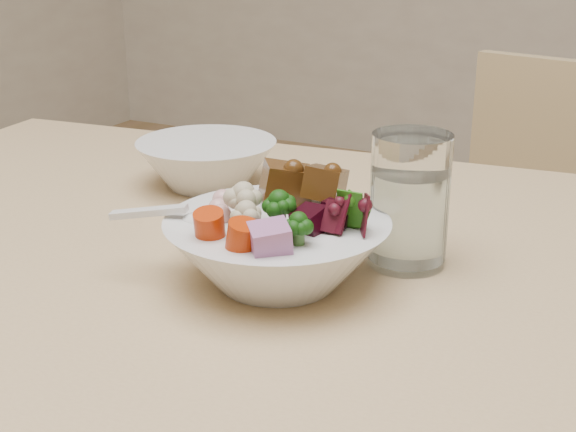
{
  "coord_description": "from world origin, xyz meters",
  "views": [
    {
      "loc": [
        0.26,
        -0.47,
        1.04
      ],
      "look_at": [
        -0.04,
        0.1,
        0.8
      ],
      "focal_mm": 50.0,
      "sensor_mm": 36.0,
      "label": 1
    }
  ],
  "objects_px": {
    "dining_table": "(471,396)",
    "food_bowl": "(280,246)",
    "side_bowl": "(207,164)",
    "water_glass": "(409,206)",
    "chair_far": "(539,289)"
  },
  "relations": [
    {
      "from": "dining_table",
      "to": "food_bowl",
      "type": "height_order",
      "value": "food_bowl"
    },
    {
      "from": "food_bowl",
      "to": "side_bowl",
      "type": "relative_size",
      "value": 1.19
    },
    {
      "from": "food_bowl",
      "to": "side_bowl",
      "type": "bearing_deg",
      "value": 135.32
    },
    {
      "from": "water_glass",
      "to": "side_bowl",
      "type": "distance_m",
      "value": 0.32
    },
    {
      "from": "food_bowl",
      "to": "side_bowl",
      "type": "xyz_separation_m",
      "value": [
        -0.21,
        0.2,
        -0.01
      ]
    },
    {
      "from": "dining_table",
      "to": "side_bowl",
      "type": "height_order",
      "value": "side_bowl"
    },
    {
      "from": "dining_table",
      "to": "side_bowl",
      "type": "xyz_separation_m",
      "value": [
        -0.38,
        0.19,
        0.1
      ]
    },
    {
      "from": "food_bowl",
      "to": "chair_far",
      "type": "bearing_deg",
      "value": 79.55
    },
    {
      "from": "chair_far",
      "to": "side_bowl",
      "type": "height_order",
      "value": "chair_far"
    },
    {
      "from": "food_bowl",
      "to": "water_glass",
      "type": "distance_m",
      "value": 0.13
    },
    {
      "from": "water_glass",
      "to": "side_bowl",
      "type": "height_order",
      "value": "water_glass"
    },
    {
      "from": "side_bowl",
      "to": "dining_table",
      "type": "bearing_deg",
      "value": -26.44
    },
    {
      "from": "dining_table",
      "to": "food_bowl",
      "type": "relative_size",
      "value": 8.28
    },
    {
      "from": "chair_far",
      "to": "food_bowl",
      "type": "height_order",
      "value": "food_bowl"
    },
    {
      "from": "side_bowl",
      "to": "food_bowl",
      "type": "bearing_deg",
      "value": -44.68
    }
  ]
}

